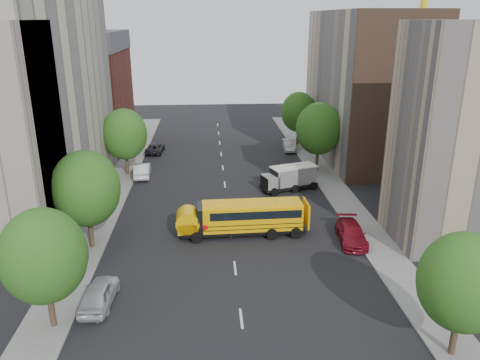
{
  "coord_description": "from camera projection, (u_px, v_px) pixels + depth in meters",
  "views": [
    {
      "loc": [
        -1.78,
        -37.76,
        17.12
      ],
      "look_at": [
        1.08,
        2.0,
        3.26
      ],
      "focal_mm": 35.0,
      "sensor_mm": 36.0,
      "label": 1
    }
  ],
  "objects": [
    {
      "name": "ground",
      "position": [
        230.0,
        222.0,
        41.32
      ],
      "size": [
        120.0,
        120.0,
        0.0
      ],
      "primitive_type": "plane",
      "color": "black",
      "rests_on": "ground"
    },
    {
      "name": "parked_car_3",
      "position": [
        351.0,
        233.0,
        37.57
      ],
      "size": [
        2.52,
        5.18,
        1.45
      ],
      "primitive_type": "imported",
      "rotation": [
        0.0,
        0.0,
        -0.1
      ],
      "color": "maroon",
      "rests_on": "ground"
    },
    {
      "name": "street_tree_0",
      "position": [
        43.0,
        256.0,
        25.86
      ],
      "size": [
        4.8,
        4.8,
        7.41
      ],
      "color": "#38281C",
      "rests_on": "ground"
    },
    {
      "name": "safari_truck",
      "position": [
        290.0,
        178.0,
        48.76
      ],
      "size": [
        6.3,
        3.91,
        2.55
      ],
      "rotation": [
        0.0,
        0.0,
        0.34
      ],
      "color": "black",
      "rests_on": "ground"
    },
    {
      "name": "street_tree_1",
      "position": [
        86.0,
        189.0,
        35.18
      ],
      "size": [
        5.12,
        5.12,
        7.9
      ],
      "color": "#38281C",
      "rests_on": "ground"
    },
    {
      "name": "lane_markings",
      "position": [
        225.0,
        184.0,
        50.74
      ],
      "size": [
        0.15,
        64.0,
        0.01
      ],
      "primitive_type": "cube",
      "color": "silver",
      "rests_on": "ground"
    },
    {
      "name": "building_right_far",
      "position": [
        365.0,
        86.0,
        58.43
      ],
      "size": [
        10.0,
        22.0,
        18.0
      ],
      "primitive_type": "cube",
      "color": "#C3AB97",
      "rests_on": "ground"
    },
    {
      "name": "parked_car_0",
      "position": [
        99.0,
        294.0,
        29.27
      ],
      "size": [
        2.07,
        4.64,
        1.55
      ],
      "primitive_type": "imported",
      "rotation": [
        0.0,
        0.0,
        3.09
      ],
      "color": "silver",
      "rests_on": "ground"
    },
    {
      "name": "street_tree_4",
      "position": [
        319.0,
        129.0,
        53.59
      ],
      "size": [
        5.25,
        5.25,
        8.1
      ],
      "color": "#38281C",
      "rests_on": "ground"
    },
    {
      "name": "sidewalk_left",
      "position": [
        108.0,
        204.0,
        45.23
      ],
      "size": [
        3.0,
        80.0,
        0.12
      ],
      "primitive_type": "cube",
      "color": "slate",
      "rests_on": "ground"
    },
    {
      "name": "building_left_redbrick",
      "position": [
        88.0,
        99.0,
        64.35
      ],
      "size": [
        10.0,
        15.0,
        13.0
      ],
      "primitive_type": "cube",
      "color": "maroon",
      "rests_on": "ground"
    },
    {
      "name": "sidewalk_right",
      "position": [
        342.0,
        198.0,
        46.79
      ],
      "size": [
        3.0,
        80.0,
        0.12
      ],
      "primitive_type": "cube",
      "color": "slate",
      "rests_on": "ground"
    },
    {
      "name": "school_bus",
      "position": [
        242.0,
        217.0,
        38.57
      ],
      "size": [
        10.27,
        2.79,
        2.88
      ],
      "rotation": [
        0.0,
        0.0,
        0.03
      ],
      "color": "black",
      "rests_on": "ground"
    },
    {
      "name": "street_tree_3",
      "position": [
        464.0,
        282.0,
        23.65
      ],
      "size": [
        4.61,
        4.61,
        7.11
      ],
      "color": "#38281C",
      "rests_on": "ground"
    },
    {
      "name": "street_tree_5",
      "position": [
        299.0,
        112.0,
        65.02
      ],
      "size": [
        4.86,
        4.86,
        7.51
      ],
      "color": "#38281C",
      "rests_on": "ground"
    },
    {
      "name": "street_tree_2",
      "position": [
        125.0,
        134.0,
        52.18
      ],
      "size": [
        4.99,
        4.99,
        7.71
      ],
      "color": "#38281C",
      "rests_on": "ground"
    },
    {
      "name": "parked_car_5",
      "position": [
        289.0,
        145.0,
        63.59
      ],
      "size": [
        1.83,
        4.5,
        1.45
      ],
      "primitive_type": "imported",
      "rotation": [
        0.0,
        0.0,
        -0.07
      ],
      "color": "#999A95",
      "rests_on": "ground"
    },
    {
      "name": "building_right_sidewall",
      "position": [
        399.0,
        101.0,
        48.06
      ],
      "size": [
        10.1,
        0.3,
        18.0
      ],
      "primitive_type": "cube",
      "color": "brown",
      "rests_on": "ground"
    },
    {
      "name": "parked_car_2",
      "position": [
        155.0,
        148.0,
        62.51
      ],
      "size": [
        2.41,
        4.7,
        1.27
      ],
      "primitive_type": "imported",
      "rotation": [
        0.0,
        0.0,
        3.07
      ],
      "color": "black",
      "rests_on": "ground"
    },
    {
      "name": "building_left_cream",
      "position": [
        28.0,
        101.0,
        42.47
      ],
      "size": [
        10.0,
        26.0,
        20.0
      ],
      "primitive_type": "cube",
      "color": "beige",
      "rests_on": "ground"
    },
    {
      "name": "building_right_near",
      "position": [
        468.0,
        138.0,
        35.51
      ],
      "size": [
        10.0,
        7.0,
        17.0
      ],
      "primitive_type": "cube",
      "color": "tan",
      "rests_on": "ground"
    },
    {
      "name": "parked_car_1",
      "position": [
        142.0,
        170.0,
        53.02
      ],
      "size": [
        1.95,
        4.86,
        1.57
      ],
      "primitive_type": "imported",
      "rotation": [
        0.0,
        0.0,
        3.2
      ],
      "color": "silver",
      "rests_on": "ground"
    }
  ]
}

